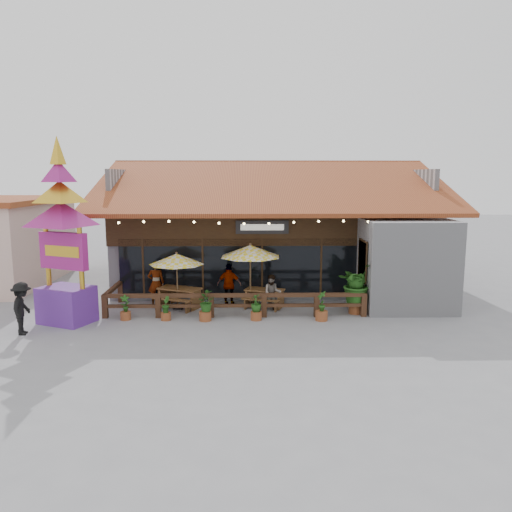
{
  "coord_description": "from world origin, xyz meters",
  "views": [
    {
      "loc": [
        -1.19,
        -18.84,
        5.29
      ],
      "look_at": [
        -0.76,
        1.5,
        2.03
      ],
      "focal_mm": 35.0,
      "sensor_mm": 36.0,
      "label": 1
    }
  ],
  "objects_px": {
    "picnic_table_right": "(265,295)",
    "pedestrian": "(22,308)",
    "umbrella_right": "(250,251)",
    "tropical_plant": "(356,285)",
    "picnic_table_left": "(180,294)",
    "umbrella_left": "(177,259)",
    "thai_sign_tower": "(62,219)"
  },
  "relations": [
    {
      "from": "picnic_table_right",
      "to": "thai_sign_tower",
      "type": "bearing_deg",
      "value": -164.57
    },
    {
      "from": "umbrella_right",
      "to": "pedestrian",
      "type": "xyz_separation_m",
      "value": [
        -7.72,
        -3.4,
        -1.41
      ]
    },
    {
      "from": "picnic_table_right",
      "to": "pedestrian",
      "type": "relative_size",
      "value": 1.07
    },
    {
      "from": "thai_sign_tower",
      "to": "umbrella_right",
      "type": "bearing_deg",
      "value": 16.93
    },
    {
      "from": "thai_sign_tower",
      "to": "picnic_table_right",
      "type": "bearing_deg",
      "value": 15.43
    },
    {
      "from": "umbrella_right",
      "to": "picnic_table_left",
      "type": "height_order",
      "value": "umbrella_right"
    },
    {
      "from": "umbrella_left",
      "to": "pedestrian",
      "type": "bearing_deg",
      "value": -147.1
    },
    {
      "from": "umbrella_left",
      "to": "picnic_table_right",
      "type": "relative_size",
      "value": 1.22
    },
    {
      "from": "picnic_table_right",
      "to": "tropical_plant",
      "type": "height_order",
      "value": "tropical_plant"
    },
    {
      "from": "umbrella_right",
      "to": "thai_sign_tower",
      "type": "height_order",
      "value": "thai_sign_tower"
    },
    {
      "from": "picnic_table_left",
      "to": "tropical_plant",
      "type": "height_order",
      "value": "tropical_plant"
    },
    {
      "from": "pedestrian",
      "to": "umbrella_left",
      "type": "bearing_deg",
      "value": -63.82
    },
    {
      "from": "pedestrian",
      "to": "picnic_table_right",
      "type": "bearing_deg",
      "value": -74.61
    },
    {
      "from": "picnic_table_right",
      "to": "pedestrian",
      "type": "xyz_separation_m",
      "value": [
        -8.3,
        -3.37,
        0.39
      ]
    },
    {
      "from": "umbrella_left",
      "to": "umbrella_right",
      "type": "height_order",
      "value": "umbrella_right"
    },
    {
      "from": "umbrella_right",
      "to": "picnic_table_right",
      "type": "xyz_separation_m",
      "value": [
        0.58,
        -0.03,
        -1.8
      ]
    },
    {
      "from": "umbrella_right",
      "to": "tropical_plant",
      "type": "distance_m",
      "value": 4.38
    },
    {
      "from": "umbrella_right",
      "to": "tropical_plant",
      "type": "xyz_separation_m",
      "value": [
        4.1,
        -1.05,
        -1.16
      ]
    },
    {
      "from": "tropical_plant",
      "to": "pedestrian",
      "type": "height_order",
      "value": "tropical_plant"
    },
    {
      "from": "tropical_plant",
      "to": "pedestrian",
      "type": "bearing_deg",
      "value": -168.76
    },
    {
      "from": "umbrella_left",
      "to": "pedestrian",
      "type": "relative_size",
      "value": 1.3
    },
    {
      "from": "thai_sign_tower",
      "to": "tropical_plant",
      "type": "bearing_deg",
      "value": 5.24
    },
    {
      "from": "umbrella_right",
      "to": "thai_sign_tower",
      "type": "bearing_deg",
      "value": -163.07
    },
    {
      "from": "umbrella_right",
      "to": "tropical_plant",
      "type": "height_order",
      "value": "umbrella_right"
    },
    {
      "from": "picnic_table_left",
      "to": "umbrella_left",
      "type": "bearing_deg",
      "value": -101.84
    },
    {
      "from": "umbrella_left",
      "to": "tropical_plant",
      "type": "xyz_separation_m",
      "value": [
        7.02,
        -0.75,
        -0.89
      ]
    },
    {
      "from": "picnic_table_left",
      "to": "umbrella_right",
      "type": "bearing_deg",
      "value": 0.82
    },
    {
      "from": "tropical_plant",
      "to": "pedestrian",
      "type": "distance_m",
      "value": 12.05
    },
    {
      "from": "umbrella_left",
      "to": "thai_sign_tower",
      "type": "height_order",
      "value": "thai_sign_tower"
    },
    {
      "from": "umbrella_left",
      "to": "umbrella_right",
      "type": "distance_m",
      "value": 2.95
    },
    {
      "from": "picnic_table_left",
      "to": "pedestrian",
      "type": "relative_size",
      "value": 1.2
    },
    {
      "from": "umbrella_left",
      "to": "tropical_plant",
      "type": "relative_size",
      "value": 1.16
    }
  ]
}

